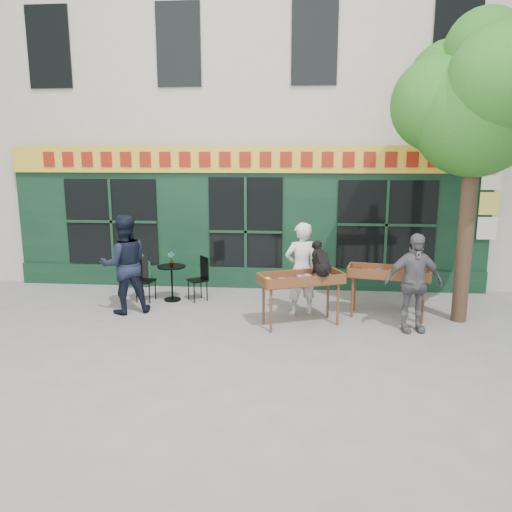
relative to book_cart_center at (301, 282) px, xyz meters
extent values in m
plane|color=slate|center=(-1.29, 0.21, -0.82)|extent=(80.00, 80.00, 0.00)
cube|color=beige|center=(-1.29, 6.21, 4.18)|extent=(14.00, 7.00, 10.00)
cube|color=black|center=(-1.29, 2.63, 0.78)|extent=(11.00, 0.16, 3.20)
cube|color=yellow|center=(-1.29, 2.51, 2.18)|extent=(11.00, 0.06, 0.60)
cube|color=#9C1F0E|center=(-1.29, 2.47, 2.18)|extent=(9.60, 0.03, 0.34)
cube|color=black|center=(-1.29, 2.53, -0.57)|extent=(11.00, 0.10, 0.50)
cube|color=black|center=(-1.29, 2.53, 0.53)|extent=(1.70, 0.05, 2.50)
cube|color=black|center=(-4.49, 2.53, 0.73)|extent=(2.20, 0.05, 2.00)
cube|color=black|center=(1.91, 2.53, 0.73)|extent=(2.20, 0.05, 2.00)
cube|color=silver|center=(4.11, 2.51, 0.68)|extent=(0.42, 0.02, 0.50)
cube|color=#E5D14C|center=(4.11, 2.51, 1.23)|extent=(0.42, 0.02, 0.50)
cube|color=silver|center=(4.11, 2.51, 1.78)|extent=(0.42, 0.02, 0.50)
cylinder|color=#382619|center=(3.01, 0.51, 0.98)|extent=(0.28, 0.28, 3.60)
sphere|color=#155F17|center=(3.01, 0.51, 2.98)|extent=(2.20, 2.20, 2.20)
sphere|color=#155F17|center=(3.71, 0.81, 3.28)|extent=(1.80, 1.80, 1.80)
sphere|color=#155F17|center=(2.41, 0.71, 3.18)|extent=(1.70, 1.70, 1.70)
sphere|color=#155F17|center=(3.21, -0.09, 3.48)|extent=(1.80, 1.80, 1.80)
sphere|color=#155F17|center=(2.71, 1.11, 3.58)|extent=(1.60, 1.60, 1.60)
sphere|color=#155F17|center=(3.11, 0.61, 4.08)|extent=(1.40, 1.40, 1.40)
cylinder|color=brown|center=(-0.52, -0.44, -0.42)|extent=(0.05, 0.05, 0.80)
cylinder|color=brown|center=(0.69, 0.04, -0.42)|extent=(0.05, 0.05, 0.80)
cylinder|color=brown|center=(-0.69, -0.04, -0.42)|extent=(0.05, 0.05, 0.80)
cylinder|color=brown|center=(0.52, 0.44, -0.42)|extent=(0.05, 0.05, 0.80)
cube|color=brown|center=(0.00, 0.00, 0.00)|extent=(1.61, 1.09, 0.05)
cube|color=brown|center=(0.11, -0.27, 0.08)|extent=(1.41, 0.59, 0.18)
cube|color=brown|center=(-0.11, 0.27, 0.08)|extent=(1.41, 0.59, 0.18)
cube|color=brown|center=(0.00, 0.00, 0.06)|extent=(1.36, 0.85, 0.06)
imported|color=silver|center=(0.00, 0.65, 0.09)|extent=(0.78, 0.66, 1.83)
cylinder|color=brown|center=(1.00, 0.53, -0.42)|extent=(0.05, 0.05, 0.80)
cylinder|color=brown|center=(2.27, 0.27, -0.42)|extent=(0.05, 0.05, 0.80)
cylinder|color=brown|center=(1.08, 0.96, -0.42)|extent=(0.05, 0.05, 0.80)
cylinder|color=brown|center=(2.36, 0.70, -0.42)|extent=(0.05, 0.05, 0.80)
cube|color=brown|center=(1.68, 0.62, 0.00)|extent=(1.59, 0.87, 0.05)
cube|color=brown|center=(1.62, 0.33, 0.08)|extent=(1.48, 0.34, 0.18)
cube|color=brown|center=(1.73, 0.90, 0.08)|extent=(1.48, 0.34, 0.18)
cube|color=brown|center=(1.68, 0.62, 0.06)|extent=(1.35, 0.65, 0.06)
imported|color=#57575C|center=(1.98, -0.13, 0.06)|extent=(1.09, 0.58, 1.77)
cylinder|color=black|center=(-2.77, 1.35, -0.80)|extent=(0.36, 0.36, 0.03)
cylinder|color=black|center=(-2.77, 1.35, -0.44)|extent=(0.04, 0.04, 0.72)
cylinder|color=black|center=(-2.77, 1.35, -0.07)|extent=(0.60, 0.60, 0.03)
cube|color=black|center=(-3.32, 1.25, -0.37)|extent=(0.41, 0.41, 0.03)
cube|color=black|center=(-3.49, 1.28, -0.12)|extent=(0.08, 0.36, 0.50)
cylinder|color=black|center=(-3.19, 1.08, -0.60)|extent=(0.02, 0.02, 0.44)
cylinder|color=black|center=(-3.15, 1.38, -0.60)|extent=(0.02, 0.02, 0.44)
cylinder|color=black|center=(-3.49, 1.13, -0.60)|extent=(0.02, 0.02, 0.44)
cylinder|color=black|center=(-3.45, 1.42, -0.60)|extent=(0.02, 0.02, 0.44)
cube|color=black|center=(-2.22, 1.40, -0.37)|extent=(0.50, 0.50, 0.03)
cube|color=black|center=(-2.08, 1.50, -0.12)|extent=(0.24, 0.31, 0.50)
cylinder|color=black|center=(-2.43, 1.43, -0.60)|extent=(0.02, 0.02, 0.44)
cylinder|color=black|center=(-2.25, 1.19, -0.60)|extent=(0.02, 0.02, 0.44)
cylinder|color=black|center=(-2.19, 1.61, -0.60)|extent=(0.02, 0.02, 0.44)
cylinder|color=black|center=(-2.01, 1.37, -0.60)|extent=(0.02, 0.02, 0.44)
imported|color=gray|center=(-2.77, 1.35, 0.10)|extent=(0.17, 0.13, 0.31)
imported|color=black|center=(-3.47, 0.45, 0.16)|extent=(1.19, 1.09, 1.97)
cube|color=black|center=(-3.85, 2.41, -0.42)|extent=(0.59, 0.32, 0.79)
cube|color=black|center=(-3.85, 2.39, -0.42)|extent=(0.49, 0.28, 0.65)
camera|label=1|loc=(-0.04, -8.87, 2.29)|focal=35.00mm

